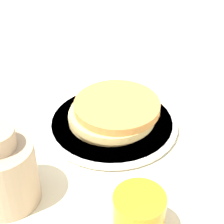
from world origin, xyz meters
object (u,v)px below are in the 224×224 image
Objects in this scene: pancake_stack at (113,111)px; juice_glass at (139,216)px; plate at (112,123)px; cream_jug at (3,171)px.

pancake_stack is 2.25× the size of juice_glass.
plate is 1.48× the size of pancake_stack.
cream_jug is (-0.13, 0.16, 0.02)m from juice_glass.
pancake_stack is 1.27× the size of cream_jug.
juice_glass is 0.57× the size of cream_jug.
pancake_stack is at bearing 5.21° from plate.
cream_jug reaches higher than pancake_stack.
cream_jug is at bearing -162.47° from pancake_stack.
cream_jug is (-0.23, -0.07, 0.02)m from pancake_stack.
cream_jug is (-0.23, -0.07, 0.05)m from plate.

